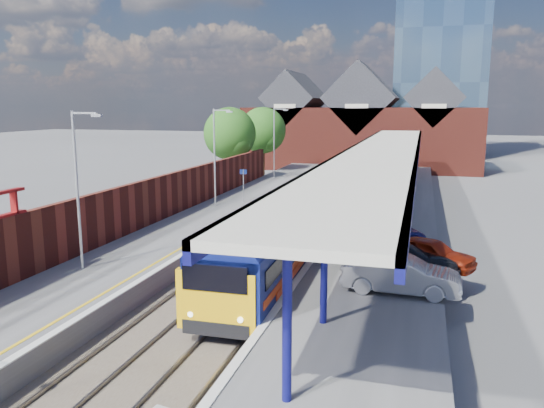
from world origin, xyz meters
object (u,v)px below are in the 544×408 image
Objects in this scene: lamp_post_c at (216,151)px; lamp_post_d at (275,138)px; train at (348,173)px; parked_car_red at (430,253)px; lamp_post_b at (79,181)px; parked_car_dark at (404,259)px; platform_sign at (243,180)px; parked_car_silver at (401,274)px; parked_car_blue at (388,233)px.

lamp_post_c is 1.00× the size of lamp_post_d.
parked_car_red is at bearing -74.01° from train.
lamp_post_d reaches higher than train.
lamp_post_b reaches higher than parked_car_red.
parked_car_dark is (13.76, -12.95, -3.31)m from lamp_post_c.
parked_car_red is at bearing -45.25° from platform_sign.
parked_car_red is (7.01, -24.45, -0.43)m from train.
parked_car_blue is (-0.96, 7.73, -0.20)m from parked_car_silver.
lamp_post_d is at bearing 158.02° from train.
parked_car_silver is at bearing -54.44° from platform_sign.
train is at bearing 74.76° from lamp_post_b.
lamp_post_b is at bearing -105.24° from train.
lamp_post_b reaches higher than parked_car_blue.
lamp_post_d is 2.80× the size of platform_sign.
parked_car_silver is (13.74, -15.31, -3.24)m from lamp_post_c.
train is at bearing 12.12° from parked_car_dark.
train is 12.64m from platform_sign.
parked_car_dark is (5.91, -25.78, -0.44)m from train.
train is 15.32m from lamp_post_c.
parked_car_blue is at bearing 50.63° from parked_car_red.
parked_car_blue is at bearing -76.45° from train.
train is at bearing -21.98° from lamp_post_d.
parked_car_silver is 7.79m from parked_car_blue.
parked_car_blue is (12.77, -23.58, -3.45)m from lamp_post_d.
parked_car_dark is at bearing 12.51° from lamp_post_b.
parked_car_blue is at bearing 9.65° from parked_car_silver.
lamp_post_b is at bearing 105.87° from parked_car_blue.
parked_car_blue is (11.41, -9.58, -1.14)m from platform_sign.
lamp_post_b is 32.00m from lamp_post_d.
platform_sign is at bearing 85.67° from lamp_post_b.
platform_sign is (-6.49, -10.83, 0.57)m from train.
parked_car_blue is (12.77, 8.42, -3.45)m from lamp_post_b.
parked_car_silver is 1.16× the size of parked_car_blue.
platform_sign is 0.53× the size of parked_car_dark.
lamp_post_d is at bearing 10.93° from parked_car_blue.
parked_car_blue is (-0.99, 5.37, -0.14)m from parked_car_dark.
train is at bearing 39.28° from parked_car_red.
lamp_post_b is at bearing -90.00° from lamp_post_d.
parked_car_silver is at bearing 178.50° from parked_car_dark.
parked_car_blue is (-2.09, 4.04, -0.14)m from parked_car_red.
lamp_post_b reaches higher than parked_car_dark.
lamp_post_d is 1.49× the size of parked_car_dark.
parked_car_dark is at bearing -77.09° from train.
lamp_post_c is at bearing 90.00° from lamp_post_b.
parked_car_red reaches higher than parked_car_blue.
platform_sign is at bearing 38.12° from parked_car_silver.
lamp_post_c is 3.34m from platform_sign.
lamp_post_b is 2.80× the size of platform_sign.
train reaches higher than parked_car_blue.
lamp_post_d is 14.25m from platform_sign.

